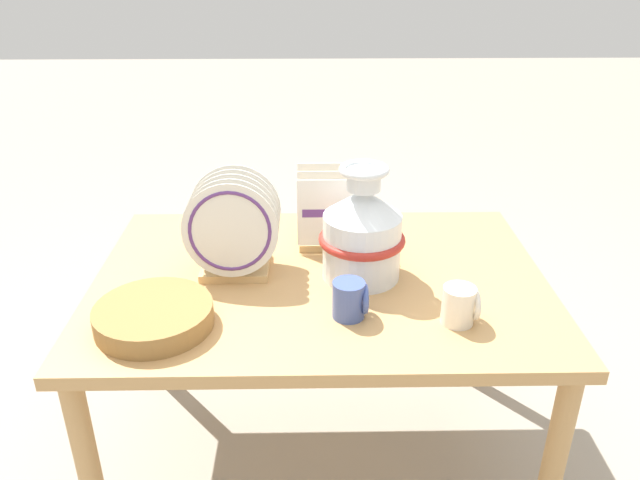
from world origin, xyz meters
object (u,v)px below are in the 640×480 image
wicker_charger_stack (154,316)px  mug_cream_glaze (460,305)px  dish_rack_round_plates (233,231)px  mug_cobalt_glaze (351,299)px  ceramic_vase (362,231)px  dish_rack_square_plates (330,219)px

wicker_charger_stack → mug_cream_glaze: 0.73m
dish_rack_round_plates → mug_cobalt_glaze: (0.30, -0.23, -0.08)m
ceramic_vase → dish_rack_round_plates: bearing=174.9°
mug_cobalt_glaze → wicker_charger_stack: bearing=-175.9°
dish_rack_square_plates → mug_cobalt_glaze: dish_rack_square_plates is taller
wicker_charger_stack → mug_cream_glaze: size_ratio=2.97×
dish_rack_square_plates → dish_rack_round_plates: bearing=-145.0°
wicker_charger_stack → mug_cobalt_glaze: mug_cobalt_glaze is taller
ceramic_vase → mug_cobalt_glaze: (-0.04, -0.20, -0.09)m
ceramic_vase → mug_cream_glaze: size_ratio=3.34×
mug_cobalt_glaze → dish_rack_square_plates: bearing=94.9°
mug_cobalt_glaze → ceramic_vase: bearing=78.5°
ceramic_vase → dish_rack_square_plates: 0.24m
mug_cobalt_glaze → dish_rack_round_plates: bearing=142.6°
dish_rack_square_plates → mug_cream_glaze: 0.54m
dish_rack_square_plates → mug_cream_glaze: size_ratio=2.31×
mug_cream_glaze → dish_rack_square_plates: bearing=123.4°
dish_rack_round_plates → dish_rack_square_plates: 0.33m
dish_rack_square_plates → mug_cobalt_glaze: bearing=-85.1°
ceramic_vase → wicker_charger_stack: bearing=-155.3°
wicker_charger_stack → mug_cobalt_glaze: size_ratio=2.97×
dish_rack_square_plates → mug_cobalt_glaze: 0.42m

